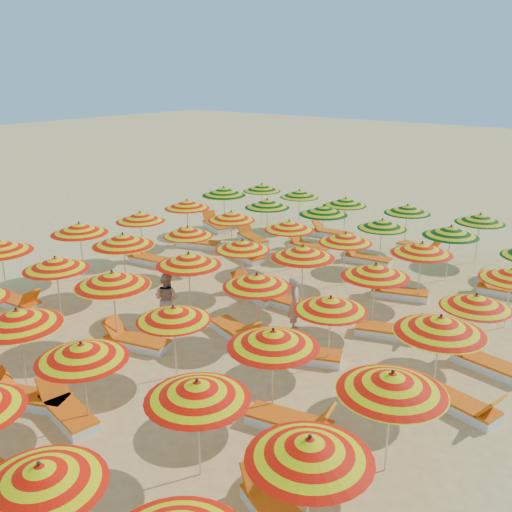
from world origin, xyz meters
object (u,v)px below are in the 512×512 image
at_px(umbrella_25, 188,231).
at_px(umbrella_38, 323,210).
at_px(umbrella_15, 174,314).
at_px(umbrella_46, 480,218).
at_px(lounger_16, 181,267).
at_px(lounger_23, 398,293).
at_px(lounger_2, 11,489).
at_px(lounger_26, 309,247).
at_px(umbrella_28, 376,271).
at_px(lounger_14, 460,404).
at_px(umbrella_18, 79,228).
at_px(lounger_17, 254,293).
at_px(umbrella_9, 82,352).
at_px(umbrella_11, 310,449).
at_px(umbrella_27, 303,252).
at_px(lounger_30, 420,249).
at_px(umbrella_31, 231,216).
at_px(lounger_12, 236,332).
at_px(umbrella_37, 267,203).
at_px(umbrella_26, 242,245).
at_px(umbrella_19, 123,240).
at_px(umbrella_36, 224,191).
at_px(umbrella_17, 392,382).
at_px(umbrella_35, 512,274).
at_px(lounger_20, 488,364).
at_px(umbrella_23, 440,325).
at_px(lounger_22, 247,256).
at_px(lounger_19, 390,331).
at_px(umbrella_40, 451,231).
at_px(lounger_7, 67,411).
at_px(umbrella_44, 345,202).
at_px(beachgoer_a, 295,304).
at_px(umbrella_45, 407,209).
at_px(umbrella_39, 382,224).
at_px(umbrella_34, 422,248).
at_px(lounger_11, 291,422).
at_px(lounger_13, 305,355).
at_px(umbrella_24, 140,217).
at_px(umbrella_32, 289,225).
at_px(lounger_6, 28,398).
at_px(umbrella_21, 257,280).
at_px(beachgoer_b, 166,299).
at_px(lounger_18, 281,300).
at_px(lounger_24, 216,226).
at_px(umbrella_42, 262,188).
at_px(umbrella_4, 40,475).
at_px(umbrella_29, 476,301).
at_px(umbrella_22, 331,304).
at_px(umbrella_20, 189,259).
at_px(umbrella_13, 55,263).

distance_m(umbrella_25, umbrella_38, 5.41).
bearing_deg(umbrella_15, umbrella_46, 77.60).
height_order(lounger_16, lounger_23, same).
xyz_separation_m(lounger_2, lounger_26, (-3.44, 14.37, 0.00)).
height_order(umbrella_28, lounger_14, umbrella_28).
bearing_deg(umbrella_18, lounger_17, 22.00).
xyz_separation_m(umbrella_9, umbrella_11, (5.07, 0.15, 0.07)).
bearing_deg(umbrella_27, lounger_30, 85.24).
distance_m(umbrella_31, lounger_12, 6.80).
bearing_deg(umbrella_37, umbrella_26, -61.13).
bearing_deg(umbrella_19, umbrella_36, 107.43).
bearing_deg(umbrella_17, umbrella_38, 126.90).
xyz_separation_m(umbrella_35, lounger_20, (0.35, -2.69, -1.42)).
distance_m(umbrella_18, lounger_14, 12.88).
xyz_separation_m(umbrella_23, lounger_22, (-9.07, 4.92, -1.64)).
bearing_deg(lounger_19, lounger_17, 161.01).
distance_m(umbrella_40, lounger_22, 7.22).
height_order(umbrella_25, lounger_7, umbrella_25).
xyz_separation_m(umbrella_44, beachgoer_a, (3.26, -8.40, -0.84)).
distance_m(umbrella_19, umbrella_27, 5.53).
xyz_separation_m(umbrella_31, umbrella_45, (4.70, 4.91, 0.03)).
bearing_deg(umbrella_39, umbrella_37, -178.17).
height_order(umbrella_18, umbrella_26, umbrella_18).
relative_size(umbrella_40, lounger_7, 1.16).
relative_size(umbrella_17, umbrella_40, 1.12).
xyz_separation_m(umbrella_27, umbrella_34, (2.50, 2.63, -0.06)).
height_order(lounger_11, lounger_30, same).
bearing_deg(umbrella_35, lounger_13, -123.75).
bearing_deg(lounger_16, lounger_22, 88.62).
relative_size(umbrella_15, umbrella_34, 1.07).
relative_size(umbrella_19, umbrella_24, 1.03).
bearing_deg(umbrella_32, lounger_19, -27.33).
relative_size(umbrella_35, lounger_6, 0.98).
height_order(umbrella_21, lounger_7, umbrella_21).
bearing_deg(lounger_26, lounger_19, 141.21).
bearing_deg(umbrella_27, beachgoer_b, -126.02).
relative_size(lounger_7, lounger_18, 1.04).
xyz_separation_m(umbrella_26, lounger_24, (-5.69, 5.06, -1.44)).
relative_size(lounger_7, lounger_30, 1.00).
height_order(umbrella_42, lounger_14, umbrella_42).
relative_size(umbrella_11, lounger_23, 1.12).
relative_size(umbrella_4, umbrella_26, 0.93).
height_order(umbrella_38, lounger_11, umbrella_38).
relative_size(umbrella_11, umbrella_40, 0.98).
bearing_deg(umbrella_29, umbrella_22, -137.65).
bearing_deg(umbrella_20, lounger_7, -73.31).
height_order(umbrella_13, umbrella_22, umbrella_13).
distance_m(umbrella_28, lounger_19, 1.66).
distance_m(umbrella_19, umbrella_45, 10.91).
bearing_deg(umbrella_28, beachgoer_b, -145.24).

